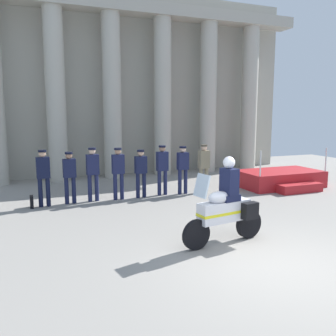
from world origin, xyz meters
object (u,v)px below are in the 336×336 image
object	(u,v)px
reviewing_stand	(281,179)
motorcycle_with_rider	(227,207)
officer_in_row_6	(183,166)
officer_in_row_5	(162,166)
officer_in_row_3	(118,169)
briefcase_on_ground	(32,202)
officer_in_row_7	(204,164)
officer_in_row_2	(93,170)
officer_in_row_4	(141,170)
officer_in_row_1	(70,173)
officer_in_row_0	(43,173)

from	to	relation	value
reviewing_stand	motorcycle_with_rider	xyz separation A→B (m)	(-5.07, -4.51, 0.49)
officer_in_row_6	officer_in_row_5	bearing A→B (deg)	-12.14
reviewing_stand	officer_in_row_3	size ratio (longest dim) A/B	1.83
motorcycle_with_rider	briefcase_on_ground	distance (m)	6.14
officer_in_row_6	officer_in_row_7	bearing A→B (deg)	174.38
officer_in_row_7	officer_in_row_5	bearing A→B (deg)	-8.72
officer_in_row_2	officer_in_row_4	size ratio (longest dim) A/B	1.07
officer_in_row_2	officer_in_row_7	distance (m)	3.90
reviewing_stand	motorcycle_with_rider	size ratio (longest dim) A/B	1.49
officer_in_row_1	officer_in_row_6	distance (m)	3.82
officer_in_row_0	officer_in_row_5	xyz separation A→B (m)	(3.88, 0.17, -0.00)
officer_in_row_3	motorcycle_with_rider	size ratio (longest dim) A/B	0.82
officer_in_row_0	reviewing_stand	bearing A→B (deg)	175.05
reviewing_stand	officer_in_row_4	bearing A→B (deg)	177.19
officer_in_row_6	officer_in_row_3	bearing A→B (deg)	-3.38
officer_in_row_3	officer_in_row_7	world-z (taller)	officer_in_row_7
officer_in_row_7	briefcase_on_ground	bearing A→B (deg)	-3.16
officer_in_row_6	officer_in_row_7	world-z (taller)	officer_in_row_7
officer_in_row_0	motorcycle_with_rider	xyz separation A→B (m)	(3.52, -4.72, -0.22)
officer_in_row_1	officer_in_row_7	xyz separation A→B (m)	(4.62, -0.06, 0.05)
officer_in_row_0	officer_in_row_5	size ratio (longest dim) A/B	1.00
officer_in_row_3	officer_in_row_5	bearing A→B (deg)	-179.34
officer_in_row_6	briefcase_on_ground	bearing A→B (deg)	-2.76
officer_in_row_2	officer_in_row_5	world-z (taller)	officer_in_row_2
officer_in_row_4	briefcase_on_ground	world-z (taller)	officer_in_row_4
motorcycle_with_rider	officer_in_row_2	bearing A→B (deg)	-76.55
officer_in_row_5	motorcycle_with_rider	bearing A→B (deg)	82.32
officer_in_row_4	motorcycle_with_rider	size ratio (longest dim) A/B	0.77
officer_in_row_4	officer_in_row_7	distance (m)	2.33
officer_in_row_6	officer_in_row_4	bearing A→B (deg)	-3.45
officer_in_row_6	briefcase_on_ground	distance (m)	5.03
reviewing_stand	briefcase_on_ground	size ratio (longest dim) A/B	8.64
officer_in_row_7	officer_in_row_4	bearing A→B (deg)	-4.19
officer_in_row_0	officer_in_row_2	size ratio (longest dim) A/B	1.00
officer_in_row_2	officer_in_row_5	bearing A→B (deg)	177.21
officer_in_row_7	motorcycle_with_rider	world-z (taller)	motorcycle_with_rider
officer_in_row_1	officer_in_row_4	bearing A→B (deg)	175.59
reviewing_stand	officer_in_row_1	world-z (taller)	officer_in_row_1
officer_in_row_4	officer_in_row_6	size ratio (longest dim) A/B	0.96
officer_in_row_0	officer_in_row_2	world-z (taller)	officer_in_row_2
officer_in_row_1	motorcycle_with_rider	xyz separation A→B (m)	(2.75, -4.81, -0.16)
officer_in_row_4	officer_in_row_6	bearing A→B (deg)	176.55
reviewing_stand	officer_in_row_1	size ratio (longest dim) A/B	1.92
reviewing_stand	officer_in_row_1	xyz separation A→B (m)	(-7.81, 0.31, 0.66)
officer_in_row_0	officer_in_row_3	world-z (taller)	officer_in_row_0
officer_in_row_6	motorcycle_with_rider	bearing A→B (deg)	73.80
officer_in_row_0	briefcase_on_ground	world-z (taller)	officer_in_row_0
officer_in_row_5	briefcase_on_ground	xyz separation A→B (m)	(-4.25, -0.17, -0.83)
officer_in_row_3	briefcase_on_ground	xyz separation A→B (m)	(-2.67, -0.06, -0.82)
officer_in_row_7	briefcase_on_ground	size ratio (longest dim) A/B	4.75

